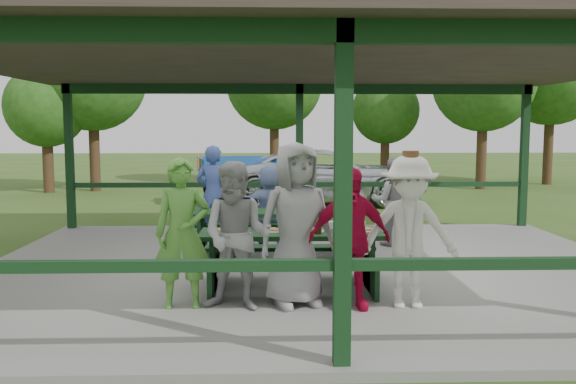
{
  "coord_description": "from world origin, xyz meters",
  "views": [
    {
      "loc": [
        -0.64,
        -9.02,
        2.19
      ],
      "look_at": [
        -0.37,
        -0.3,
        1.27
      ],
      "focal_mm": 38.0,
      "sensor_mm": 36.0,
      "label": 1
    }
  ],
  "objects_px": {
    "contestant_grey_left": "(237,236)",
    "contestant_green": "(182,233)",
    "contestant_grey_mid": "(296,224)",
    "picnic_table_near": "(292,253)",
    "contestant_white_fedora": "(409,232)",
    "spectator_blue": "(213,194)",
    "contestant_red": "(349,238)",
    "spectator_grey": "(393,202)",
    "picnic_table_far": "(276,227)",
    "farm_trailer": "(254,179)",
    "spectator_lblue": "(269,206)",
    "pickup_truck": "(326,177)"
  },
  "relations": [
    {
      "from": "spectator_blue",
      "to": "pickup_truck",
      "type": "xyz_separation_m",
      "value": [
        2.69,
        6.5,
        -0.2
      ]
    },
    {
      "from": "contestant_white_fedora",
      "to": "contestant_green",
      "type": "bearing_deg",
      "value": -177.34
    },
    {
      "from": "contestant_green",
      "to": "contestant_grey_left",
      "type": "relative_size",
      "value": 1.02
    },
    {
      "from": "pickup_truck",
      "to": "contestant_white_fedora",
      "type": "bearing_deg",
      "value": -178.7
    },
    {
      "from": "picnic_table_far",
      "to": "contestant_red",
      "type": "height_order",
      "value": "contestant_red"
    },
    {
      "from": "contestant_green",
      "to": "farm_trailer",
      "type": "height_order",
      "value": "contestant_green"
    },
    {
      "from": "farm_trailer",
      "to": "pickup_truck",
      "type": "bearing_deg",
      "value": -13.07
    },
    {
      "from": "pickup_truck",
      "to": "farm_trailer",
      "type": "bearing_deg",
      "value": 90.3
    },
    {
      "from": "contestant_green",
      "to": "spectator_lblue",
      "type": "relative_size",
      "value": 1.2
    },
    {
      "from": "spectator_blue",
      "to": "spectator_lblue",
      "type": "bearing_deg",
      "value": 167.74
    },
    {
      "from": "farm_trailer",
      "to": "contestant_green",
      "type": "bearing_deg",
      "value": -104.88
    },
    {
      "from": "contestant_grey_left",
      "to": "pickup_truck",
      "type": "relative_size",
      "value": 0.3
    },
    {
      "from": "contestant_white_fedora",
      "to": "spectator_blue",
      "type": "xyz_separation_m",
      "value": [
        -2.65,
        4.16,
        -0.0
      ]
    },
    {
      "from": "contestant_green",
      "to": "picnic_table_far",
      "type": "bearing_deg",
      "value": 62.35
    },
    {
      "from": "spectator_grey",
      "to": "farm_trailer",
      "type": "height_order",
      "value": "spectator_grey"
    },
    {
      "from": "contestant_green",
      "to": "pickup_truck",
      "type": "xyz_separation_m",
      "value": [
        2.68,
        10.59,
        -0.19
      ]
    },
    {
      "from": "contestant_green",
      "to": "spectator_lblue",
      "type": "bearing_deg",
      "value": 68.45
    },
    {
      "from": "picnic_table_far",
      "to": "contestant_green",
      "type": "distance_m",
      "value": 3.04
    },
    {
      "from": "spectator_grey",
      "to": "farm_trailer",
      "type": "relative_size",
      "value": 0.37
    },
    {
      "from": "contestant_grey_left",
      "to": "contestant_red",
      "type": "xyz_separation_m",
      "value": [
        1.3,
        0.0,
        -0.04
      ]
    },
    {
      "from": "spectator_blue",
      "to": "picnic_table_near",
      "type": "bearing_deg",
      "value": 123.96
    },
    {
      "from": "picnic_table_far",
      "to": "farm_trailer",
      "type": "height_order",
      "value": "farm_trailer"
    },
    {
      "from": "contestant_grey_mid",
      "to": "picnic_table_near",
      "type": "bearing_deg",
      "value": 72.14
    },
    {
      "from": "contestant_grey_left",
      "to": "contestant_red",
      "type": "distance_m",
      "value": 1.3
    },
    {
      "from": "contestant_white_fedora",
      "to": "picnic_table_near",
      "type": "bearing_deg",
      "value": 151.13
    },
    {
      "from": "contestant_grey_mid",
      "to": "spectator_lblue",
      "type": "xyz_separation_m",
      "value": [
        -0.32,
        3.59,
        -0.23
      ]
    },
    {
      "from": "contestant_white_fedora",
      "to": "spectator_grey",
      "type": "distance_m",
      "value": 3.81
    },
    {
      "from": "picnic_table_far",
      "to": "contestant_white_fedora",
      "type": "xyz_separation_m",
      "value": [
        1.52,
        -2.87,
        0.41
      ]
    },
    {
      "from": "contestant_red",
      "to": "pickup_truck",
      "type": "height_order",
      "value": "contestant_red"
    },
    {
      "from": "contestant_red",
      "to": "contestant_grey_left",
      "type": "bearing_deg",
      "value": 171.7
    },
    {
      "from": "spectator_lblue",
      "to": "spectator_grey",
      "type": "xyz_separation_m",
      "value": [
        2.2,
        0.06,
        0.06
      ]
    },
    {
      "from": "spectator_lblue",
      "to": "spectator_grey",
      "type": "height_order",
      "value": "spectator_grey"
    },
    {
      "from": "picnic_table_far",
      "to": "spectator_grey",
      "type": "xyz_separation_m",
      "value": [
        2.1,
        0.89,
        0.31
      ]
    },
    {
      "from": "contestant_green",
      "to": "contestant_grey_mid",
      "type": "height_order",
      "value": "contestant_grey_mid"
    },
    {
      "from": "spectator_grey",
      "to": "farm_trailer",
      "type": "distance_m",
      "value": 7.44
    },
    {
      "from": "spectator_lblue",
      "to": "picnic_table_far",
      "type": "bearing_deg",
      "value": 82.35
    },
    {
      "from": "picnic_table_far",
      "to": "spectator_grey",
      "type": "bearing_deg",
      "value": 22.92
    },
    {
      "from": "contestant_grey_left",
      "to": "spectator_grey",
      "type": "height_order",
      "value": "contestant_grey_left"
    },
    {
      "from": "picnic_table_near",
      "to": "spectator_blue",
      "type": "bearing_deg",
      "value": 111.76
    },
    {
      "from": "contestant_grey_left",
      "to": "contestant_white_fedora",
      "type": "relative_size",
      "value": 0.94
    },
    {
      "from": "spectator_grey",
      "to": "spectator_blue",
      "type": "bearing_deg",
      "value": 0.05
    },
    {
      "from": "contestant_green",
      "to": "contestant_white_fedora",
      "type": "relative_size",
      "value": 0.95
    },
    {
      "from": "spectator_lblue",
      "to": "pickup_truck",
      "type": "bearing_deg",
      "value": -118.25
    },
    {
      "from": "contestant_grey_left",
      "to": "contestant_white_fedora",
      "type": "xyz_separation_m",
      "value": [
        2.0,
        0.04,
        0.03
      ]
    },
    {
      "from": "spectator_lblue",
      "to": "spectator_blue",
      "type": "distance_m",
      "value": 1.13
    },
    {
      "from": "contestant_white_fedora",
      "to": "pickup_truck",
      "type": "distance_m",
      "value": 10.67
    },
    {
      "from": "contestant_red",
      "to": "spectator_grey",
      "type": "xyz_separation_m",
      "value": [
        1.27,
        3.8,
        -0.04
      ]
    },
    {
      "from": "spectator_lblue",
      "to": "farm_trailer",
      "type": "bearing_deg",
      "value": -101.16
    },
    {
      "from": "picnic_table_far",
      "to": "contestant_red",
      "type": "relative_size",
      "value": 1.69
    },
    {
      "from": "contestant_grey_left",
      "to": "contestant_green",
      "type": "bearing_deg",
      "value": -176.48
    }
  ]
}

